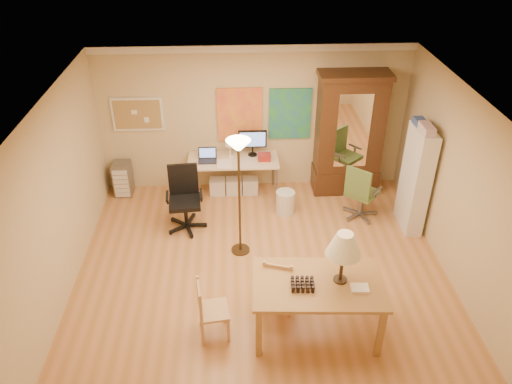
{
  "coord_description": "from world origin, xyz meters",
  "views": [
    {
      "loc": [
        -0.37,
        -5.79,
        4.99
      ],
      "look_at": [
        -0.07,
        0.3,
        1.18
      ],
      "focal_mm": 35.0,
      "sensor_mm": 36.0,
      "label": 1
    }
  ],
  "objects_px": {
    "dining_table": "(327,272)",
    "bookshelf": "(415,180)",
    "office_chair_black": "(186,212)",
    "computer_desk": "(235,172)",
    "office_chair_green": "(360,203)",
    "armoire": "(348,142)"
  },
  "relations": [
    {
      "from": "dining_table",
      "to": "bookshelf",
      "type": "relative_size",
      "value": 0.94
    },
    {
      "from": "dining_table",
      "to": "office_chair_black",
      "type": "distance_m",
      "value": 3.13
    },
    {
      "from": "computer_desk",
      "to": "office_chair_green",
      "type": "distance_m",
      "value": 2.31
    },
    {
      "from": "office_chair_black",
      "to": "armoire",
      "type": "relative_size",
      "value": 0.48
    },
    {
      "from": "dining_table",
      "to": "bookshelf",
      "type": "bearing_deg",
      "value": 50.81
    },
    {
      "from": "office_chair_black",
      "to": "bookshelf",
      "type": "bearing_deg",
      "value": -2.13
    },
    {
      "from": "computer_desk",
      "to": "dining_table",
      "type": "bearing_deg",
      "value": -72.28
    },
    {
      "from": "computer_desk",
      "to": "office_chair_black",
      "type": "bearing_deg",
      "value": -129.68
    },
    {
      "from": "computer_desk",
      "to": "armoire",
      "type": "xyz_separation_m",
      "value": [
        2.06,
        0.08,
        0.54
      ]
    },
    {
      "from": "armoire",
      "to": "dining_table",
      "type": "bearing_deg",
      "value": -105.64
    },
    {
      "from": "office_chair_black",
      "to": "armoire",
      "type": "xyz_separation_m",
      "value": [
        2.9,
        1.1,
        0.7
      ]
    },
    {
      "from": "office_chair_black",
      "to": "office_chair_green",
      "type": "xyz_separation_m",
      "value": [
        2.98,
        0.15,
        -0.02
      ]
    },
    {
      "from": "computer_desk",
      "to": "office_chair_green",
      "type": "bearing_deg",
      "value": -22.04
    },
    {
      "from": "office_chair_black",
      "to": "office_chair_green",
      "type": "distance_m",
      "value": 2.98
    },
    {
      "from": "office_chair_green",
      "to": "office_chair_black",
      "type": "bearing_deg",
      "value": -177.07
    },
    {
      "from": "computer_desk",
      "to": "bookshelf",
      "type": "distance_m",
      "value": 3.16
    },
    {
      "from": "dining_table",
      "to": "armoire",
      "type": "relative_size",
      "value": 0.73
    },
    {
      "from": "office_chair_black",
      "to": "bookshelf",
      "type": "distance_m",
      "value": 3.8
    },
    {
      "from": "dining_table",
      "to": "armoire",
      "type": "distance_m",
      "value": 3.61
    },
    {
      "from": "computer_desk",
      "to": "office_chair_green",
      "type": "height_order",
      "value": "computer_desk"
    },
    {
      "from": "dining_table",
      "to": "office_chair_green",
      "type": "height_order",
      "value": "dining_table"
    },
    {
      "from": "office_chair_black",
      "to": "bookshelf",
      "type": "relative_size",
      "value": 0.62
    }
  ]
}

